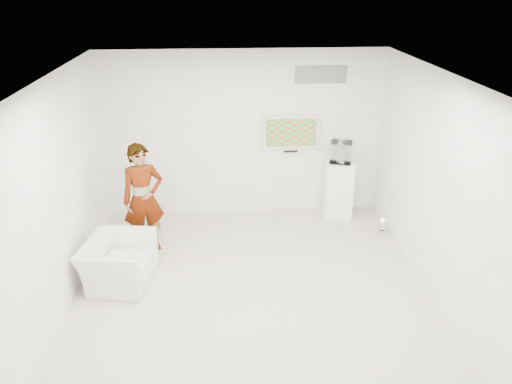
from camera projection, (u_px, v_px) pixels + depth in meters
room at (252, 190)px, 6.60m from camera, size 5.01×5.01×3.00m
tv at (291, 132)px, 8.88m from camera, size 1.00×0.08×0.60m
logo_decal at (321, 75)px, 8.55m from camera, size 0.90×0.02×0.30m
person at (143, 199)px, 7.82m from camera, size 0.76×0.62×1.79m
armchair at (118, 262)px, 7.16m from camera, size 1.06×1.17×0.67m
pedestal at (338, 189)px, 9.09m from camera, size 0.55×0.55×1.07m
floor_uplight at (382, 226)px, 8.66m from camera, size 0.19×0.19×0.25m
vitrine at (341, 152)px, 8.81m from camera, size 0.45×0.45×0.36m
console at (341, 155)px, 8.83m from camera, size 0.10×0.18×0.24m
wii_remote at (153, 151)px, 7.75m from camera, size 0.09×0.14×0.04m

